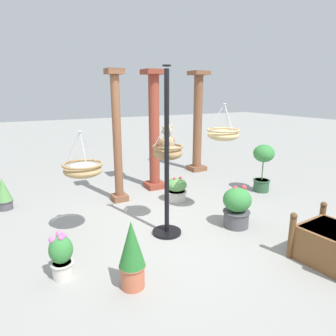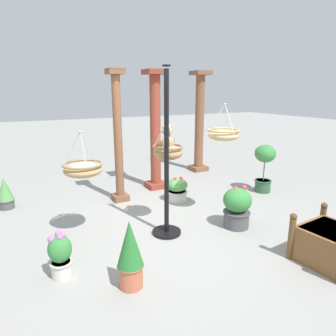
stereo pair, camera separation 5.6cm
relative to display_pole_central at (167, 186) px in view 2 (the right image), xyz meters
The scene contains 16 objects.
ground_plane 0.80m from the display_pole_central, 56.32° to the left, with size 40.00×40.00×0.00m, color gray.
display_pole_central is the anchor object (origin of this frame).
hanging_basket_with_teddy 0.54m from the display_pole_central, 59.04° to the left, with size 0.48×0.48×0.62m.
teddy_bear 0.70m from the display_pole_central, 61.03° to the left, with size 0.28×0.24×0.40m.
hanging_basket_left_high 1.23m from the display_pole_central, 155.46° to the left, with size 0.57×0.57×0.66m.
hanging_basket_right_low 1.32m from the display_pole_central, ahead, with size 0.54×0.54×0.60m.
greenhouse_pillar_left 2.30m from the display_pole_central, 68.91° to the left, with size 0.43×0.43×2.55m.
greenhouse_pillar_right 3.89m from the display_pole_central, 49.68° to the left, with size 0.45×0.45×2.62m.
greenhouse_pillar_far_back 1.76m from the display_pole_central, 95.52° to the left, with size 0.31×0.31×2.51m.
wooden_planter_box 2.28m from the display_pole_central, 48.24° to the right, with size 0.84×0.81×0.63m.
potted_plant_fern_front 1.39m from the display_pole_central, 134.49° to the right, with size 0.30×0.30×0.79m.
potted_plant_flowering_red 1.52m from the display_pole_central, 54.43° to the left, with size 0.42×0.42×0.50m.
potted_plant_tall_leafy 3.17m from the display_pole_central, 133.99° to the left, with size 0.29×0.29×0.60m.
potted_plant_bushy_green 1.22m from the display_pole_central, 15.87° to the right, with size 0.45×0.45×0.68m.
potted_plant_small_succulent 2.85m from the display_pole_central, 15.83° to the left, with size 0.44×0.44×1.03m.
potted_plant_conical_shrub 1.71m from the display_pole_central, 165.75° to the right, with size 0.27×0.27×0.56m.
Camera 2 is at (-2.02, -3.88, 2.12)m, focal length 31.73 mm.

